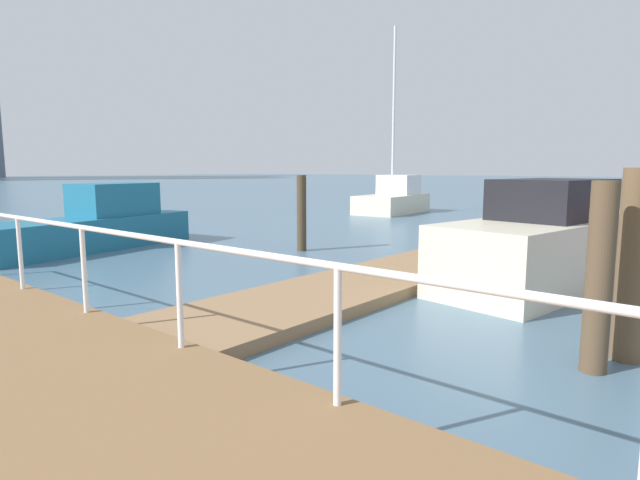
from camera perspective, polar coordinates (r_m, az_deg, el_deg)
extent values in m
plane|color=slate|center=(15.02, -25.54, -1.19)|extent=(300.00, 300.00, 0.00)
cube|color=#93704C|center=(10.80, 9.73, -3.30)|extent=(13.21, 2.00, 0.18)
cylinder|color=white|center=(3.89, 1.94, -10.54)|extent=(0.06, 0.06, 1.05)
cylinder|color=white|center=(5.28, -15.10, -5.86)|extent=(0.06, 0.06, 1.05)
cylinder|color=white|center=(6.96, -24.39, -3.03)|extent=(0.06, 0.06, 1.05)
cylinder|color=white|center=(8.75, -29.95, -1.28)|extent=(0.06, 0.06, 1.05)
cylinder|color=white|center=(3.26, 15.71, -4.88)|extent=(0.06, 21.57, 0.06)
cylinder|color=#473826|center=(13.64, -2.03, 2.94)|extent=(0.25, 0.25, 1.99)
cylinder|color=brown|center=(6.73, 30.96, -2.45)|extent=(0.32, 0.32, 2.16)
cylinder|color=brown|center=(6.18, 28.22, -3.72)|extent=(0.27, 0.27, 2.03)
cube|color=#1E6B8C|center=(15.26, -23.94, 0.65)|extent=(6.11, 2.76, 0.85)
cube|color=#1E6B8C|center=(15.73, -21.58, 4.17)|extent=(2.44, 1.70, 0.89)
cube|color=beige|center=(11.00, 24.82, -0.94)|extent=(6.52, 2.81, 1.23)
cube|color=black|center=(10.50, 24.12, 4.10)|extent=(2.43, 1.82, 0.73)
cube|color=beige|center=(25.73, 7.87, 3.93)|extent=(4.70, 2.55, 0.88)
cube|color=white|center=(26.33, 8.60, 6.00)|extent=(1.89, 1.84, 0.95)
cylinder|color=silver|center=(25.82, 8.06, 13.67)|extent=(0.12, 0.12, 7.88)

